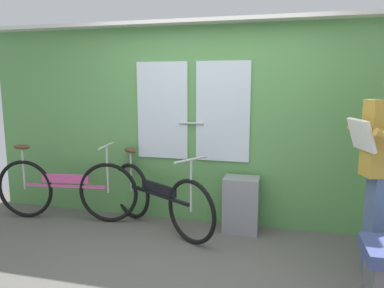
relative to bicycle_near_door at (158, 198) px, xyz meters
The scene contains 5 objects.
ground_plane 1.15m from the bicycle_near_door, 62.69° to the right, with size 6.49×4.29×0.04m, color #56544F.
train_door_wall 1.03m from the bicycle_near_door, 37.33° to the left, with size 5.49×0.28×2.26m.
bicycle_near_door is the anchor object (origin of this frame).
bicycle_leaning_behind 1.16m from the bicycle_near_door, behind, with size 1.74×0.44×0.91m.
trash_bin_by_wall 0.91m from the bicycle_near_door, 10.32° to the left, with size 0.38×0.28×0.61m, color gray.
Camera 1 is at (0.82, -2.67, 1.60)m, focal length 34.13 mm.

